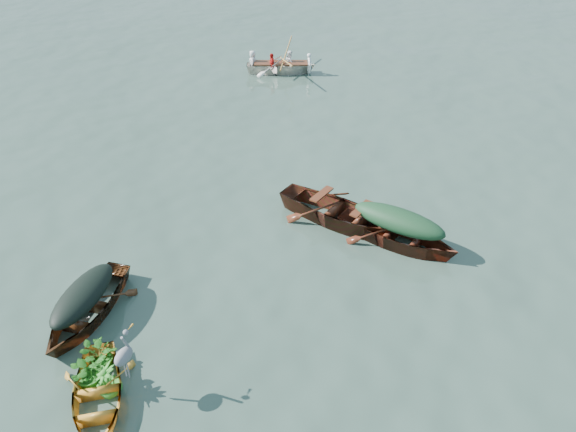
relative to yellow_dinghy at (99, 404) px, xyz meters
name	(u,v)px	position (x,y,z in m)	size (l,w,h in m)	color
ground	(194,321)	(0.46, 2.26, 0.00)	(140.00, 140.00, 0.00)	#394F44
yellow_dinghy	(99,404)	(0.00, 0.00, 0.00)	(1.22, 2.80, 0.73)	orange
dark_covered_boat	(89,316)	(-1.49, 1.58, 0.00)	(1.26, 3.38, 0.82)	#522D13
green_tarp_boat	(396,244)	(3.47, 6.16, 0.00)	(1.23, 3.94, 0.89)	#571C14
open_wooden_boat	(340,224)	(2.04, 6.43, 0.00)	(1.39, 4.47, 1.05)	#531C14
rowed_boat	(281,73)	(-3.27, 15.25, 0.00)	(1.12, 3.73, 0.86)	white
dark_tarp_cover	(82,293)	(-1.49, 1.58, 0.61)	(0.69, 1.86, 0.40)	black
green_tarp_cover	(399,219)	(3.47, 6.16, 0.71)	(0.67, 2.17, 0.52)	#193E23
thwart_benches	(341,205)	(2.04, 6.43, 0.54)	(0.83, 2.24, 0.04)	#4D2212
heron	(125,362)	(0.42, 0.36, 0.83)	(0.28, 0.40, 0.92)	gray
dinghy_weeds	(94,351)	(-0.30, 0.46, 0.67)	(0.70, 0.90, 0.60)	#2B6F1D
rowers	(281,53)	(-3.27, 15.25, 0.81)	(1.01, 2.61, 0.76)	white
oars	(281,62)	(-3.27, 15.25, 0.46)	(2.60, 0.60, 0.06)	olive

